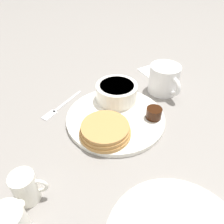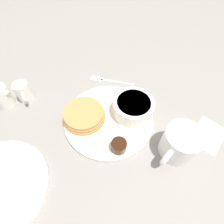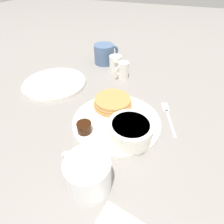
{
  "view_description": "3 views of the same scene",
  "coord_description": "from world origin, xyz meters",
  "px_view_note": "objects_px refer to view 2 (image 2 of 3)",
  "views": [
    {
      "loc": [
        -0.32,
        0.27,
        0.38
      ],
      "look_at": [
        0.01,
        0.01,
        0.02
      ],
      "focal_mm": 35.0,
      "sensor_mm": 36.0,
      "label": 1
    },
    {
      "loc": [
        -0.23,
        -0.15,
        0.42
      ],
      "look_at": [
        0.01,
        -0.0,
        0.03
      ],
      "focal_mm": 28.0,
      "sensor_mm": 36.0,
      "label": 2
    },
    {
      "loc": [
        0.12,
        -0.35,
        0.35
      ],
      "look_at": [
        -0.02,
        0.01,
        0.03
      ],
      "focal_mm": 28.0,
      "sensor_mm": 36.0,
      "label": 3
    }
  ],
  "objects_px": {
    "plate": "(109,119)",
    "creamer_pitcher_far": "(1,96)",
    "bowl": "(133,107)",
    "coffee_mug": "(179,144)",
    "fork": "(107,80)",
    "creamer_pitcher_near": "(24,92)"
  },
  "relations": [
    {
      "from": "bowl",
      "to": "coffee_mug",
      "type": "relative_size",
      "value": 0.96
    },
    {
      "from": "plate",
      "to": "bowl",
      "type": "xyz_separation_m",
      "value": [
        0.05,
        -0.05,
        0.03
      ]
    },
    {
      "from": "creamer_pitcher_far",
      "to": "creamer_pitcher_near",
      "type": "bearing_deg",
      "value": -42.09
    },
    {
      "from": "plate",
      "to": "coffee_mug",
      "type": "xyz_separation_m",
      "value": [
        0.01,
        -0.19,
        0.04
      ]
    },
    {
      "from": "plate",
      "to": "creamer_pitcher_far",
      "type": "height_order",
      "value": "creamer_pitcher_far"
    },
    {
      "from": "creamer_pitcher_near",
      "to": "fork",
      "type": "bearing_deg",
      "value": -39.54
    },
    {
      "from": "coffee_mug",
      "to": "creamer_pitcher_near",
      "type": "distance_m",
      "value": 0.46
    },
    {
      "from": "bowl",
      "to": "creamer_pitcher_far",
      "type": "xyz_separation_m",
      "value": [
        -0.17,
        0.35,
        -0.0
      ]
    },
    {
      "from": "coffee_mug",
      "to": "plate",
      "type": "bearing_deg",
      "value": 93.31
    },
    {
      "from": "plate",
      "to": "creamer_pitcher_far",
      "type": "distance_m",
      "value": 0.32
    },
    {
      "from": "creamer_pitcher_far",
      "to": "fork",
      "type": "xyz_separation_m",
      "value": [
        0.25,
        -0.21,
        -0.03
      ]
    },
    {
      "from": "bowl",
      "to": "creamer_pitcher_far",
      "type": "relative_size",
      "value": 1.53
    },
    {
      "from": "plate",
      "to": "fork",
      "type": "xyz_separation_m",
      "value": [
        0.13,
        0.09,
        -0.0
      ]
    },
    {
      "from": "creamer_pitcher_near",
      "to": "creamer_pitcher_far",
      "type": "distance_m",
      "value": 0.06
    },
    {
      "from": "coffee_mug",
      "to": "creamer_pitcher_far",
      "type": "bearing_deg",
      "value": 104.27
    },
    {
      "from": "creamer_pitcher_far",
      "to": "fork",
      "type": "distance_m",
      "value": 0.33
    },
    {
      "from": "plate",
      "to": "bowl",
      "type": "distance_m",
      "value": 0.08
    },
    {
      "from": "plate",
      "to": "creamer_pitcher_near",
      "type": "height_order",
      "value": "creamer_pitcher_near"
    },
    {
      "from": "coffee_mug",
      "to": "fork",
      "type": "bearing_deg",
      "value": 66.86
    },
    {
      "from": "bowl",
      "to": "creamer_pitcher_far",
      "type": "bearing_deg",
      "value": 115.76
    },
    {
      "from": "plate",
      "to": "bowl",
      "type": "bearing_deg",
      "value": -41.84
    },
    {
      "from": "bowl",
      "to": "fork",
      "type": "xyz_separation_m",
      "value": [
        0.08,
        0.14,
        -0.04
      ]
    }
  ]
}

